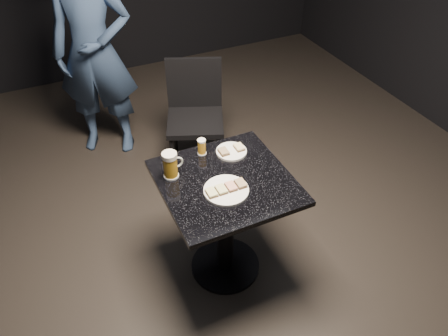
% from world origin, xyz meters
% --- Properties ---
extents(floor, '(6.00, 6.00, 0.00)m').
position_xyz_m(floor, '(0.00, 0.00, 0.00)').
color(floor, black).
rests_on(floor, ground).
extents(plate_large, '(0.24, 0.24, 0.01)m').
position_xyz_m(plate_large, '(-0.04, -0.08, 0.76)').
color(plate_large, white).
rests_on(plate_large, table).
extents(plate_small, '(0.18, 0.18, 0.01)m').
position_xyz_m(plate_small, '(0.13, 0.21, 0.76)').
color(plate_small, white).
rests_on(plate_small, table).
extents(patron, '(0.75, 0.65, 1.74)m').
position_xyz_m(patron, '(-0.34, 1.64, 0.87)').
color(patron, navy).
rests_on(patron, floor).
extents(table, '(0.70, 0.70, 0.75)m').
position_xyz_m(table, '(0.00, 0.00, 0.51)').
color(table, black).
rests_on(table, floor).
extents(beer_mug, '(0.12, 0.08, 0.16)m').
position_xyz_m(beer_mug, '(-0.25, 0.16, 0.83)').
color(beer_mug, white).
rests_on(beer_mug, table).
extents(beer_tumbler, '(0.05, 0.05, 0.10)m').
position_xyz_m(beer_tumbler, '(-0.02, 0.27, 0.80)').
color(beer_tumbler, silver).
rests_on(beer_tumbler, table).
extents(chair, '(0.55, 0.55, 0.88)m').
position_xyz_m(chair, '(0.25, 1.09, 0.50)').
color(chair, black).
rests_on(chair, floor).
extents(canapes_on_plate_large, '(0.22, 0.07, 0.02)m').
position_xyz_m(canapes_on_plate_large, '(-0.04, -0.08, 0.77)').
color(canapes_on_plate_large, '#4C3521').
rests_on(canapes_on_plate_large, plate_large).
extents(canapes_on_plate_small, '(0.15, 0.07, 0.02)m').
position_xyz_m(canapes_on_plate_small, '(0.13, 0.21, 0.77)').
color(canapes_on_plate_small, '#4C3521').
rests_on(canapes_on_plate_small, plate_small).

